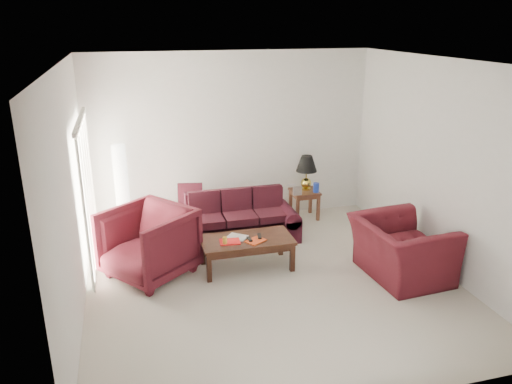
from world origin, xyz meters
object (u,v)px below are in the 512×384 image
end_table (304,204)px  coffee_table (247,253)px  armchair_right (401,249)px  armchair_left (148,243)px  floor_lamp (122,191)px  sofa (239,218)px

end_table → coffee_table: (-1.50, -1.64, -0.03)m
armchair_right → armchair_left: bearing=70.3°
end_table → armchair_right: size_ratio=0.41×
floor_lamp → coffee_table: size_ratio=1.20×
sofa → armchair_left: size_ratio=1.75×
armchair_left → armchair_right: bearing=36.3°
end_table → armchair_right: bearing=-77.5°
coffee_table → sofa: bearing=71.1°
sofa → armchair_right: (1.94, -1.78, 0.02)m
armchair_left → armchair_right: (3.44, -0.95, -0.09)m
floor_lamp → armchair_right: 4.53m
sofa → armchair_right: bearing=-40.4°
sofa → armchair_left: 1.72m
armchair_left → armchair_right: 3.57m
armchair_left → armchair_right: size_ratio=0.87×
floor_lamp → armchair_right: bearing=-33.7°
end_table → armchair_left: armchair_left is taller
sofa → armchair_right: 2.63m
sofa → coffee_table: 0.99m
floor_lamp → coffee_table: 2.47m
end_table → coffee_table: end_table is taller
floor_lamp → armchair_right: (3.75, -2.50, -0.38)m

